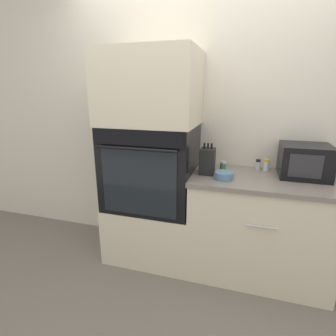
{
  "coord_description": "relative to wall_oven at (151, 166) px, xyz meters",
  "views": [
    {
      "loc": [
        0.39,
        -1.81,
        1.55
      ],
      "look_at": [
        -0.21,
        0.21,
        0.92
      ],
      "focal_mm": 28.0,
      "sensor_mm": 36.0,
      "label": 1
    }
  ],
  "objects": [
    {
      "name": "wall_back",
      "position": [
        0.4,
        0.33,
        0.36
      ],
      "size": [
        8.0,
        0.05,
        2.5
      ],
      "color": "beige",
      "rests_on": "ground_plane"
    },
    {
      "name": "condiment_jar_far",
      "position": [
        0.62,
        0.12,
        0.02
      ],
      "size": [
        0.05,
        0.05,
        0.08
      ],
      "color": "#427047",
      "rests_on": "counter_unit"
    },
    {
      "name": "oven_cabinet_upper",
      "position": [
        -0.0,
        0.0,
        0.67
      ],
      "size": [
        0.79,
        0.6,
        0.6
      ],
      "color": "beige",
      "rests_on": "wall_oven"
    },
    {
      "name": "ground_plane",
      "position": [
        0.4,
        -0.3,
        -0.89
      ],
      "size": [
        12.0,
        12.0,
        0.0
      ],
      "primitive_type": "plane",
      "color": "#6B6056"
    },
    {
      "name": "bowl",
      "position": [
        0.65,
        -0.12,
        0.01
      ],
      "size": [
        0.15,
        0.15,
        0.06
      ],
      "color": "#517599",
      "rests_on": "counter_unit"
    },
    {
      "name": "microwave",
      "position": [
        1.25,
        0.12,
        0.12
      ],
      "size": [
        0.37,
        0.33,
        0.26
      ],
      "color": "black",
      "rests_on": "counter_unit"
    },
    {
      "name": "counter_unit",
      "position": [
        0.95,
        0.0,
        -0.45
      ],
      "size": [
        1.13,
        0.63,
        0.88
      ],
      "color": "beige",
      "rests_on": "ground_plane"
    },
    {
      "name": "condiment_jar_near",
      "position": [
        0.98,
        0.21,
        0.04
      ],
      "size": [
        0.05,
        0.05,
        0.1
      ],
      "color": "silver",
      "rests_on": "counter_unit"
    },
    {
      "name": "oven_cabinet_base",
      "position": [
        -0.0,
        0.0,
        -0.63
      ],
      "size": [
        0.79,
        0.6,
        0.52
      ],
      "color": "beige",
      "rests_on": "ground_plane"
    },
    {
      "name": "condiment_jar_mid",
      "position": [
        0.91,
        0.21,
        0.03
      ],
      "size": [
        0.04,
        0.04,
        0.1
      ],
      "color": "silver",
      "rests_on": "counter_unit"
    },
    {
      "name": "wall_oven",
      "position": [
        0.0,
        0.0,
        0.0
      ],
      "size": [
        0.77,
        0.64,
        0.74
      ],
      "color": "black",
      "rests_on": "oven_cabinet_base"
    },
    {
      "name": "knife_block",
      "position": [
        0.5,
        -0.02,
        0.09
      ],
      "size": [
        0.12,
        0.14,
        0.26
      ],
      "color": "black",
      "rests_on": "counter_unit"
    }
  ]
}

